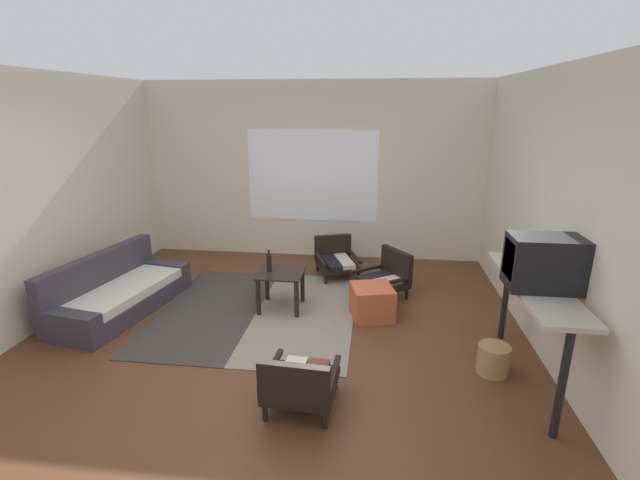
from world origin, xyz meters
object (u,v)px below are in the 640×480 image
at_px(glass_bottle, 269,262).
at_px(couch, 118,294).
at_px(coffee_table, 281,281).
at_px(crt_television, 544,263).
at_px(armchair_corner, 386,276).
at_px(console_shelf, 534,295).
at_px(clay_vase, 526,258).
at_px(wicker_basket, 493,359).
at_px(armchair_striped_foreground, 300,383).
at_px(armchair_by_window, 336,258).
at_px(ottoman_orange, 372,302).

bearing_deg(glass_bottle, couch, -170.25).
height_order(coffee_table, crt_television, crt_television).
xyz_separation_m(armchair_corner, crt_television, (1.18, -1.81, 0.88)).
xyz_separation_m(couch, console_shelf, (4.32, -0.85, 0.60)).
xyz_separation_m(coffee_table, glass_bottle, (-0.14, 0.03, 0.21)).
relative_size(crt_television, clay_vase, 1.87).
relative_size(console_shelf, glass_bottle, 6.07).
bearing_deg(crt_television, wicker_basket, 145.51).
height_order(coffee_table, armchair_striped_foreground, armchair_striped_foreground).
distance_m(couch, glass_bottle, 1.82).
distance_m(armchair_by_window, glass_bottle, 1.40).
distance_m(armchair_by_window, console_shelf, 3.04).
relative_size(ottoman_orange, wicker_basket, 1.59).
distance_m(armchair_striped_foreground, wicker_basket, 1.80).
relative_size(armchair_by_window, crt_television, 1.37).
bearing_deg(crt_television, clay_vase, 89.56).
bearing_deg(couch, armchair_corner, 15.16).
relative_size(clay_vase, wicker_basket, 1.06).
relative_size(armchair_striped_foreground, crt_television, 1.11).
bearing_deg(wicker_basket, clay_vase, 45.38).
bearing_deg(glass_bottle, armchair_striped_foreground, -69.79).
bearing_deg(clay_vase, armchair_by_window, 132.93).
bearing_deg(armchair_corner, clay_vase, -49.54).
xyz_separation_m(console_shelf, clay_vase, (-0.00, 0.31, 0.22)).
relative_size(coffee_table, wicker_basket, 1.86).
xyz_separation_m(armchair_by_window, armchair_striped_foreground, (-0.02, -2.98, -0.00)).
xyz_separation_m(armchair_striped_foreground, crt_television, (1.89, 0.55, 0.89)).
relative_size(console_shelf, clay_vase, 5.32).
bearing_deg(couch, glass_bottle, 9.75).
xyz_separation_m(armchair_corner, ottoman_orange, (-0.16, -0.65, -0.07)).
xyz_separation_m(armchair_striped_foreground, glass_bottle, (-0.67, 1.81, 0.33)).
bearing_deg(console_shelf, ottoman_orange, 142.24).
distance_m(coffee_table, ottoman_orange, 1.09).
xyz_separation_m(coffee_table, wicker_basket, (2.18, -1.07, -0.22)).
relative_size(armchair_corner, glass_bottle, 2.98).
distance_m(ottoman_orange, crt_television, 2.01).
height_order(armchair_corner, glass_bottle, glass_bottle).
relative_size(armchair_striped_foreground, ottoman_orange, 1.38).
relative_size(couch, armchair_striped_foreground, 2.97).
height_order(console_shelf, clay_vase, clay_vase).
bearing_deg(armchair_striped_foreground, coffee_table, 106.40).
bearing_deg(coffee_table, ottoman_orange, -4.41).
xyz_separation_m(armchair_corner, clay_vase, (1.19, -1.39, 0.77)).
bearing_deg(armchair_by_window, wicker_basket, -54.25).
height_order(armchair_corner, crt_television, crt_television).
bearing_deg(armchair_by_window, armchair_corner, -42.23).
height_order(armchair_by_window, wicker_basket, armchair_by_window).
height_order(couch, clay_vase, clay_vase).
distance_m(armchair_by_window, armchair_corner, 0.93).
bearing_deg(coffee_table, armchair_by_window, 65.52).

